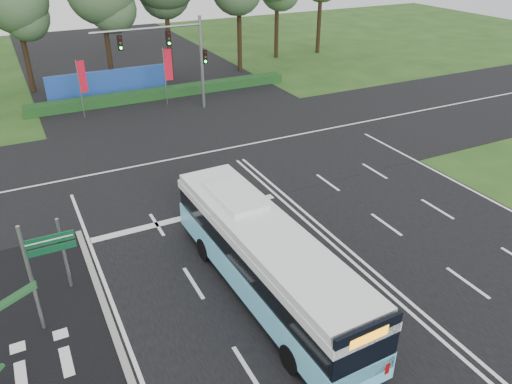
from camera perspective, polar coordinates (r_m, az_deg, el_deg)
ground at (r=23.14m, az=8.37°, el=-5.73°), size 120.00×120.00×0.00m
road_main at (r=23.13m, az=8.38°, el=-5.69°), size 20.00×120.00×0.04m
road_cross at (r=32.39m, az=-3.68°, el=4.88°), size 120.00×14.00×0.05m
kerb_strip at (r=17.84m, az=-14.72°, el=-18.53°), size 0.25×18.00×0.12m
city_bus at (r=18.94m, az=1.08°, el=-7.73°), size 2.79×11.72×3.34m
pedestrian_signal at (r=20.62m, az=-21.11°, el=-6.38°), size 0.28×0.41×3.19m
street_sign at (r=18.45m, az=-23.50°, el=-7.64°), size 1.69×0.13×4.34m
banner_flag_left at (r=39.38m, az=-19.29°, el=11.97°), size 0.62×0.24×4.34m
banner_flag_mid at (r=40.70m, az=-10.10°, el=13.76°), size 0.64×0.28×4.55m
traffic_light_gantry at (r=38.68m, az=-8.85°, el=15.70°), size 8.41×0.28×7.00m
hedge at (r=43.38m, az=-10.45°, el=11.09°), size 22.00×1.20×0.80m
blue_hoarding at (r=44.66m, az=-16.51°, el=11.83°), size 10.00×0.30×2.20m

